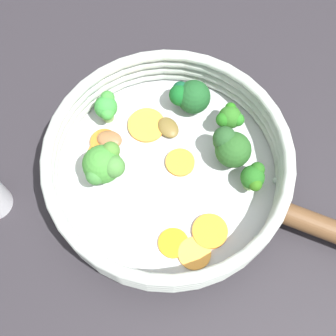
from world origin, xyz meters
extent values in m
plane|color=black|center=(0.00, 0.00, 0.00)|extent=(4.00, 4.00, 0.00)
cylinder|color=#B2B5B7|center=(0.00, 0.00, 0.01)|extent=(0.27, 0.27, 0.01)
torus|color=#B1BAB1|center=(0.00, 0.00, 0.02)|extent=(0.29, 0.29, 0.01)
torus|color=#B1BAB1|center=(0.00, 0.00, 0.03)|extent=(0.29, 0.29, 0.01)
torus|color=#B1BAB1|center=(0.00, 0.00, 0.05)|extent=(0.29, 0.29, 0.01)
torus|color=#B1BAB1|center=(0.00, 0.00, 0.06)|extent=(0.29, 0.29, 0.01)
sphere|color=#B1B8B9|center=(0.11, -0.07, 0.02)|extent=(0.01, 0.01, 0.01)
sphere|color=#AEBABC|center=(0.13, 0.01, 0.02)|extent=(0.01, 0.01, 0.01)
cylinder|color=orange|center=(0.02, -0.08, 0.02)|extent=(0.05, 0.05, 0.00)
cylinder|color=orange|center=(-0.08, 0.03, 0.02)|extent=(0.05, 0.05, 0.00)
cylinder|color=orange|center=(-0.04, 0.06, 0.02)|extent=(0.06, 0.06, 0.01)
cylinder|color=orange|center=(0.01, 0.01, 0.02)|extent=(0.04, 0.04, 0.01)
cylinder|color=orange|center=(-0.08, 0.01, 0.02)|extent=(0.04, 0.04, 0.00)
cylinder|color=#EE9938|center=(0.04, -0.09, 0.02)|extent=(0.05, 0.05, 0.00)
cylinder|color=orange|center=(0.06, -0.06, 0.02)|extent=(0.05, 0.05, 0.01)
cylinder|color=#639752|center=(0.07, 0.03, 0.02)|extent=(0.01, 0.01, 0.02)
sphere|color=#23521F|center=(0.07, 0.03, 0.04)|extent=(0.04, 0.04, 0.04)
sphere|color=#214E19|center=(0.06, 0.04, 0.05)|extent=(0.02, 0.02, 0.02)
sphere|color=#214921|center=(0.06, 0.04, 0.05)|extent=(0.03, 0.03, 0.03)
cylinder|color=#7CA05C|center=(-0.07, -0.01, 0.02)|extent=(0.01, 0.01, 0.02)
sphere|color=#3B812F|center=(-0.07, -0.01, 0.05)|extent=(0.05, 0.05, 0.05)
sphere|color=#43772B|center=(-0.07, 0.00, 0.06)|extent=(0.02, 0.02, 0.02)
sphere|color=#437D36|center=(-0.06, -0.02, 0.06)|extent=(0.03, 0.03, 0.03)
sphere|color=#397633|center=(-0.08, -0.03, 0.05)|extent=(0.02, 0.02, 0.02)
cylinder|color=olive|center=(0.06, 0.07, 0.02)|extent=(0.01, 0.01, 0.02)
sphere|color=#29651D|center=(0.06, 0.07, 0.04)|extent=(0.03, 0.03, 0.03)
sphere|color=#206713|center=(0.06, 0.08, 0.05)|extent=(0.01, 0.01, 0.01)
sphere|color=#1E6217|center=(0.06, 0.07, 0.04)|extent=(0.02, 0.02, 0.02)
sphere|color=#246E1D|center=(0.07, 0.07, 0.04)|extent=(0.02, 0.02, 0.02)
cylinder|color=#8BB26E|center=(0.02, 0.09, 0.02)|extent=(0.01, 0.01, 0.01)
sphere|color=#194B20|center=(0.02, 0.09, 0.04)|extent=(0.04, 0.04, 0.04)
sphere|color=#104629|center=(0.00, 0.10, 0.04)|extent=(0.02, 0.02, 0.02)
sphere|color=#11551D|center=(0.00, 0.09, 0.04)|extent=(0.03, 0.03, 0.03)
sphere|color=#14482A|center=(0.00, 0.10, 0.04)|extent=(0.02, 0.02, 0.02)
cylinder|color=#7DAF5C|center=(0.10, 0.00, 0.02)|extent=(0.02, 0.02, 0.02)
sphere|color=#1F5B1A|center=(0.10, 0.00, 0.04)|extent=(0.03, 0.03, 0.03)
sphere|color=#1F5717|center=(0.10, 0.01, 0.04)|extent=(0.02, 0.02, 0.02)
sphere|color=#296014|center=(0.10, -0.01, 0.04)|extent=(0.02, 0.02, 0.02)
cylinder|color=#7BA155|center=(-0.09, 0.06, 0.02)|extent=(0.01, 0.01, 0.02)
sphere|color=#348736|center=(-0.09, 0.06, 0.04)|extent=(0.03, 0.03, 0.03)
sphere|color=#368F37|center=(-0.09, 0.07, 0.05)|extent=(0.02, 0.02, 0.02)
sphere|color=#388232|center=(-0.09, 0.07, 0.05)|extent=(0.02, 0.02, 0.02)
sphere|color=#388D35|center=(-0.08, 0.05, 0.04)|extent=(0.02, 0.02, 0.02)
ellipsoid|color=brown|center=(-0.08, 0.03, 0.02)|extent=(0.03, 0.03, 0.01)
ellipsoid|color=brown|center=(-0.01, 0.06, 0.02)|extent=(0.04, 0.04, 0.01)
camera|label=1|loc=(0.03, -0.20, 0.54)|focal=50.00mm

